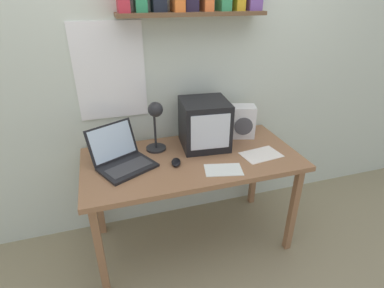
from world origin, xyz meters
The scene contains 11 objects.
ground_plane centered at (0.00, 0.00, 0.00)m, with size 12.00×12.00×0.00m, color gray.
back_wall centered at (0.00, 0.41, 1.31)m, with size 5.60×0.24×2.60m.
corner_desk centered at (0.00, 0.00, 0.68)m, with size 1.46×0.71×0.75m.
crt_monitor centered at (0.14, 0.15, 0.92)m, with size 0.35×0.36×0.34m.
laptop centered at (-0.47, 0.04, 0.81)m, with size 0.44×0.43×0.25m.
desk_lamp centered at (-0.21, 0.14, 0.99)m, with size 0.14×0.18×0.37m.
juice_glass centered at (-0.45, 0.24, 0.80)m, with size 0.07×0.07×0.11m.
space_heater centered at (0.47, 0.21, 0.87)m, with size 0.21×0.18×0.24m.
computer_mouse centered at (-0.13, -0.06, 0.76)m, with size 0.08×0.12×0.03m.
open_notebook centered at (0.46, -0.11, 0.75)m, with size 0.28×0.21×0.00m.
loose_paper_near_monitor centered at (0.14, -0.22, 0.75)m, with size 0.26×0.20×0.00m.
Camera 1 is at (-0.52, -1.69, 1.75)m, focal length 28.00 mm.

